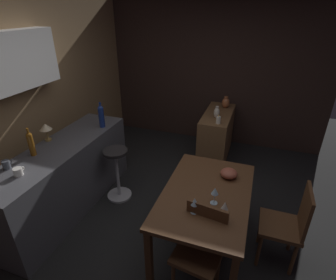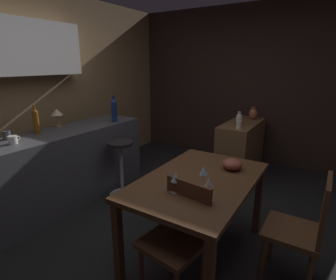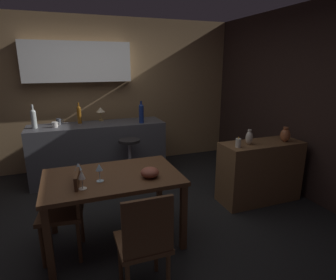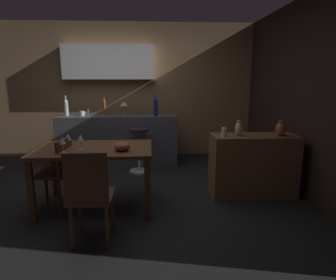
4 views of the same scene
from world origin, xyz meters
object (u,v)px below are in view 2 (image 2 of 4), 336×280
at_px(wine_glass_right, 209,184).
at_px(vase_ceramic_ivory, 239,119).
at_px(cup_white, 13,140).
at_px(sideboard_cabinet, 241,148).
at_px(chair_near_window, 178,235).
at_px(wine_glass_left, 204,172).
at_px(wine_glass_center, 175,178).
at_px(wine_bottle_amber, 36,121).
at_px(dining_table, 199,188).
at_px(fruit_bowl, 232,164).
at_px(counter_lamp, 57,113).
at_px(pillar_candle_tall, 239,125).
at_px(chair_by_doorway, 303,228).
at_px(wine_bottle_cobalt, 114,110).
at_px(vase_copper, 253,114).
at_px(bar_stool, 121,168).
at_px(cup_slate, 7,135).

relative_size(wine_glass_right, vase_ceramic_ivory, 0.91).
relative_size(cup_white, vase_ceramic_ivory, 0.63).
xyz_separation_m(sideboard_cabinet, chair_near_window, (-2.45, -0.30, 0.07)).
xyz_separation_m(wine_glass_left, vase_ceramic_ivory, (1.92, 0.33, 0.04)).
distance_m(wine_glass_center, wine_bottle_amber, 1.92).
xyz_separation_m(dining_table, wine_glass_center, (-0.32, 0.05, 0.20)).
relative_size(fruit_bowl, counter_lamp, 0.81).
relative_size(dining_table, wine_glass_right, 7.58).
bearing_deg(wine_glass_center, pillar_candle_tall, 3.63).
bearing_deg(wine_glass_left, chair_by_doorway, -72.00).
relative_size(sideboard_cabinet, pillar_candle_tall, 8.06).
bearing_deg(wine_glass_left, sideboard_cabinet, 8.91).
bearing_deg(wine_bottle_cobalt, chair_by_doorway, -104.79).
relative_size(dining_table, vase_copper, 6.74).
relative_size(chair_by_doorway, wine_glass_left, 5.18).
height_order(chair_by_doorway, vase_copper, vase_copper).
xyz_separation_m(chair_by_doorway, bar_stool, (0.36, 2.11, -0.10)).
bearing_deg(dining_table, chair_by_doorway, -83.03).
height_order(wine_glass_center, pillar_candle_tall, pillar_candle_tall).
relative_size(chair_near_window, cup_white, 7.09).
relative_size(cup_slate, cup_white, 0.90).
bearing_deg(cup_slate, wine_glass_right, -84.86).
bearing_deg(cup_white, fruit_bowl, -65.44).
distance_m(chair_near_window, cup_slate, 2.11).
xyz_separation_m(bar_stool, counter_lamp, (-0.30, 0.75, 0.68)).
bearing_deg(counter_lamp, bar_stool, -68.13).
height_order(wine_bottle_amber, vase_copper, wine_bottle_amber).
relative_size(cup_white, vase_copper, 0.61).
bearing_deg(counter_lamp, sideboard_cabinet, -44.47).
bearing_deg(sideboard_cabinet, chair_near_window, -173.14).
bearing_deg(dining_table, wine_bottle_amber, 95.51).
height_order(chair_near_window, fruit_bowl, chair_near_window).
bearing_deg(bar_stool, chair_by_doorway, -99.73).
xyz_separation_m(wine_bottle_cobalt, cup_white, (-1.30, 0.15, -0.13)).
relative_size(fruit_bowl, cup_slate, 1.65).
bearing_deg(dining_table, cup_white, 107.22).
xyz_separation_m(sideboard_cabinet, chair_by_doorway, (-1.91, -1.05, 0.09)).
relative_size(chair_by_doorway, fruit_bowl, 5.05).
height_order(wine_glass_right, pillar_candle_tall, pillar_candle_tall).
distance_m(dining_table, cup_white, 1.89).
bearing_deg(wine_glass_right, cup_slate, 95.14).
bearing_deg(vase_ceramic_ivory, bar_stool, 141.22).
height_order(wine_bottle_amber, vase_ceramic_ivory, wine_bottle_amber).
xyz_separation_m(cup_white, counter_lamp, (0.71, 0.26, 0.13)).
bearing_deg(vase_copper, counter_lamp, 138.85).
height_order(pillar_candle_tall, vase_copper, vase_copper).
relative_size(wine_bottle_amber, vase_ceramic_ivory, 1.71).
distance_m(wine_bottle_cobalt, vase_ceramic_ivory, 1.75).
distance_m(wine_bottle_amber, counter_lamp, 0.36).
bearing_deg(wine_bottle_amber, wine_glass_left, -88.45).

